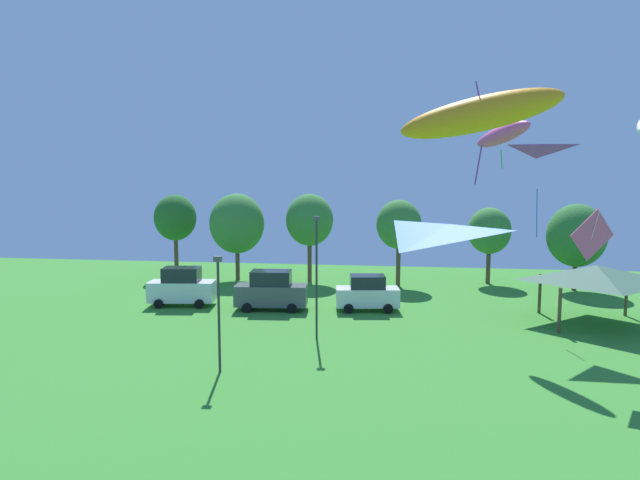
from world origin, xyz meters
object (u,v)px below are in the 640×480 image
at_px(park_pavilion, 596,274).
at_px(treeline_tree_3, 399,225).
at_px(light_post_1, 219,306).
at_px(kite_flying_6, 480,114).
at_px(kite_flying_3, 592,235).
at_px(treeline_tree_2, 310,220).
at_px(parked_car_third_from_left, 367,293).
at_px(parked_car_leftmost, 182,287).
at_px(light_post_0, 317,271).
at_px(treeline_tree_5, 577,236).
at_px(kite_flying_1, 502,135).
at_px(kite_flying_4, 535,177).
at_px(treeline_tree_0, 175,218).
at_px(kite_flying_0, 398,293).
at_px(parked_car_second_from_left, 271,291).
at_px(treeline_tree_4, 489,231).
at_px(treeline_tree_1, 237,224).

bearing_deg(park_pavilion, treeline_tree_3, 138.75).
bearing_deg(light_post_1, kite_flying_6, -25.44).
relative_size(kite_flying_3, treeline_tree_2, 0.32).
height_order(parked_car_third_from_left, treeline_tree_3, treeline_tree_3).
bearing_deg(kite_flying_3, parked_car_leftmost, 154.78).
distance_m(treeline_tree_2, treeline_tree_3, 7.52).
distance_m(parked_car_third_from_left, light_post_0, 7.83).
bearing_deg(treeline_tree_5, kite_flying_1, -120.18).
relative_size(kite_flying_6, parked_car_leftmost, 1.17).
relative_size(kite_flying_3, treeline_tree_3, 0.33).
relative_size(kite_flying_3, kite_flying_4, 0.60).
bearing_deg(light_post_0, parked_car_third_from_left, 71.00).
bearing_deg(light_post_0, kite_flying_1, 10.03).
bearing_deg(kite_flying_1, treeline_tree_0, 147.74).
bearing_deg(kite_flying_1, light_post_1, -150.05).
bearing_deg(treeline_tree_2, light_post_0, -79.73).
xyz_separation_m(kite_flying_3, park_pavilion, (3.47, 9.73, -3.27)).
distance_m(kite_flying_4, treeline_tree_2, 19.82).
bearing_deg(kite_flying_3, kite_flying_4, 92.86).
height_order(treeline_tree_3, treeline_tree_5, treeline_tree_3).
bearing_deg(treeline_tree_0, kite_flying_0, -61.36).
relative_size(parked_car_leftmost, parked_car_third_from_left, 1.07).
xyz_separation_m(parked_car_leftmost, light_post_1, (6.78, -12.66, 1.77)).
distance_m(park_pavilion, light_post_1, 22.93).
bearing_deg(parked_car_second_from_left, treeline_tree_4, 32.05).
relative_size(parked_car_leftmost, treeline_tree_1, 0.62).
xyz_separation_m(kite_flying_0, parked_car_leftmost, (-14.82, 25.02, -5.14)).
distance_m(kite_flying_0, treeline_tree_5, 36.96).
bearing_deg(parked_car_third_from_left, treeline_tree_0, 141.22).
bearing_deg(kite_flying_3, kite_flying_1, 116.01).
relative_size(parked_car_leftmost, treeline_tree_2, 0.62).
bearing_deg(parked_car_third_from_left, light_post_1, -122.57).
relative_size(kite_flying_0, kite_flying_4, 0.74).
height_order(parked_car_leftmost, treeline_tree_5, treeline_tree_5).
height_order(kite_flying_1, kite_flying_3, kite_flying_1).
relative_size(park_pavilion, treeline_tree_4, 1.08).
distance_m(kite_flying_3, treeline_tree_2, 26.39).
bearing_deg(kite_flying_4, kite_flying_0, -108.78).
bearing_deg(parked_car_third_from_left, parked_car_leftmost, 173.72).
bearing_deg(parked_car_leftmost, kite_flying_0, -66.43).
bearing_deg(kite_flying_3, parked_car_third_from_left, 132.73).
bearing_deg(kite_flying_6, treeline_tree_3, 95.46).
relative_size(kite_flying_4, treeline_tree_2, 0.53).
xyz_separation_m(parked_car_third_from_left, light_post_0, (-2.40, -6.98, 2.62)).
xyz_separation_m(kite_flying_1, kite_flying_4, (2.47, 3.11, -2.27)).
xyz_separation_m(light_post_0, treeline_tree_3, (4.40, 15.86, 1.24)).
bearing_deg(kite_flying_1, park_pavilion, 30.19).
height_order(treeline_tree_2, treeline_tree_5, treeline_tree_2).
bearing_deg(kite_flying_3, parked_car_second_from_left, 147.84).
distance_m(kite_flying_4, parked_car_second_from_left, 18.05).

